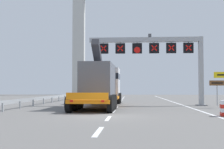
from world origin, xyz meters
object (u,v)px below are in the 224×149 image
at_px(heavy_haul_truck_orange, 102,84).
at_px(bridge_pylon_distant, 79,13).
at_px(tourist_info_sign_brown, 217,87).
at_px(overhead_lane_gantry, 159,50).

distance_m(heavy_haul_truck_orange, bridge_pylon_distant, 49.15).
bearing_deg(heavy_haul_truck_orange, bridge_pylon_distant, 102.64).
bearing_deg(bridge_pylon_distant, tourist_info_sign_brown, -64.75).
height_order(tourist_info_sign_brown, bridge_pylon_distant, bridge_pylon_distant).
distance_m(tourist_info_sign_brown, bridge_pylon_distant, 51.33).
bearing_deg(tourist_info_sign_brown, bridge_pylon_distant, 115.25).
distance_m(heavy_haul_truck_orange, tourist_info_sign_brown, 10.54).
bearing_deg(tourist_info_sign_brown, heavy_haul_truck_orange, -173.27).
relative_size(overhead_lane_gantry, tourist_info_sign_brown, 4.70).
xyz_separation_m(heavy_haul_truck_orange, tourist_info_sign_brown, (10.46, 1.23, -0.25)).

